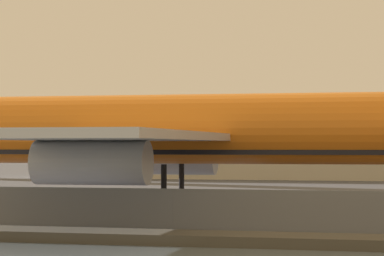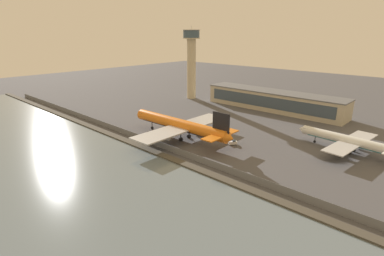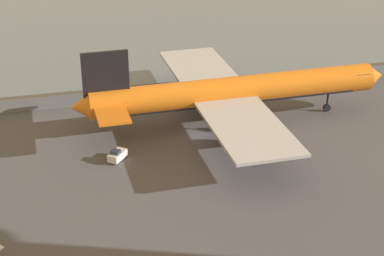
{
  "view_description": "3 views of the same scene",
  "coord_description": "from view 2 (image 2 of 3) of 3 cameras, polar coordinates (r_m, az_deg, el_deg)",
  "views": [
    {
      "loc": [
        12.21,
        -61.3,
        4.5
      ],
      "look_at": [
        -3.09,
        0.42,
        5.77
      ],
      "focal_mm": 85.0,
      "sensor_mm": 36.0,
      "label": 1
    },
    {
      "loc": [
        75.56,
        -84.08,
        40.86
      ],
      "look_at": [
        -3.28,
        0.79,
        3.95
      ],
      "focal_mm": 28.0,
      "sensor_mm": 36.0,
      "label": 2
    },
    {
      "loc": [
        23.45,
        88.26,
        45.4
      ],
      "look_at": [
        2.93,
        6.66,
        4.64
      ],
      "focal_mm": 60.0,
      "sensor_mm": 36.0,
      "label": 3
    }
  ],
  "objects": [
    {
      "name": "perimeter_fence",
      "position": [
        109.18,
        -4.75,
        -3.72
      ],
      "size": [
        280.0,
        0.1,
        2.31
      ],
      "color": "slate",
      "rests_on": "ground"
    },
    {
      "name": "cargo_jet_orange",
      "position": [
        120.22,
        -2.21,
        0.52
      ],
      "size": [
        53.09,
        45.78,
        14.25
      ],
      "color": "orange",
      "rests_on": "ground"
    },
    {
      "name": "ground_plane",
      "position": [
        120.2,
        0.89,
        -2.2
      ],
      "size": [
        500.0,
        500.0,
        0.0
      ],
      "primitive_type": "plane",
      "color": "#4C4C51"
    },
    {
      "name": "shoreline_seawall",
      "position": [
        106.77,
        -6.52,
        -4.8
      ],
      "size": [
        320.0,
        3.0,
        0.5
      ],
      "color": "#474238",
      "rests_on": "ground"
    },
    {
      "name": "control_tower",
      "position": [
        193.7,
        -0.12,
        13.18
      ],
      "size": [
        11.2,
        11.2,
        45.19
      ],
      "color": "#C6B793",
      "rests_on": "ground"
    },
    {
      "name": "baggage_tug",
      "position": [
        115.67,
        7.76,
        -2.76
      ],
      "size": [
        3.25,
        3.5,
        1.8
      ],
      "color": "white",
      "rests_on": "ground"
    },
    {
      "name": "passenger_jet_white_teal",
      "position": [
        120.6,
        27.62,
        -2.17
      ],
      "size": [
        37.21,
        32.14,
        10.72
      ],
      "color": "white",
      "rests_on": "ground"
    },
    {
      "name": "terminal_building",
      "position": [
        171.66,
        15.18,
        5.09
      ],
      "size": [
        78.46,
        14.95,
        10.5
      ],
      "color": "#BCB299",
      "rests_on": "ground"
    }
  ]
}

